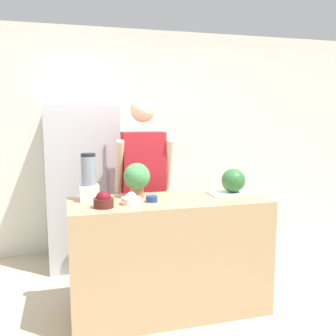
{
  "coord_description": "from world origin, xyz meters",
  "views": [
    {
      "loc": [
        -0.79,
        -2.51,
        1.62
      ],
      "look_at": [
        0.0,
        0.34,
        1.19
      ],
      "focal_mm": 40.0,
      "sensor_mm": 36.0,
      "label": 1
    }
  ],
  "objects_px": {
    "blender": "(89,180)",
    "potted_plant": "(137,178)",
    "refrigerator": "(83,186)",
    "bowl_cherries": "(104,201)",
    "bowl_small_blue": "(152,199)",
    "person": "(144,188)",
    "bowl_cream": "(131,200)",
    "watermelon": "(233,180)"
  },
  "relations": [
    {
      "from": "refrigerator",
      "to": "bowl_cherries",
      "type": "distance_m",
      "value": 1.39
    },
    {
      "from": "watermelon",
      "to": "potted_plant",
      "type": "height_order",
      "value": "potted_plant"
    },
    {
      "from": "potted_plant",
      "to": "watermelon",
      "type": "bearing_deg",
      "value": -6.32
    },
    {
      "from": "person",
      "to": "blender",
      "type": "xyz_separation_m",
      "value": [
        -0.53,
        -0.45,
        0.18
      ]
    },
    {
      "from": "refrigerator",
      "to": "potted_plant",
      "type": "bearing_deg",
      "value": -70.71
    },
    {
      "from": "bowl_cherries",
      "to": "blender",
      "type": "relative_size",
      "value": 0.39
    },
    {
      "from": "person",
      "to": "bowl_cream",
      "type": "xyz_separation_m",
      "value": [
        -0.23,
        -0.67,
        0.05
      ]
    },
    {
      "from": "blender",
      "to": "bowl_cherries",
      "type": "bearing_deg",
      "value": -72.13
    },
    {
      "from": "person",
      "to": "watermelon",
      "type": "relative_size",
      "value": 8.72
    },
    {
      "from": "watermelon",
      "to": "bowl_cherries",
      "type": "height_order",
      "value": "watermelon"
    },
    {
      "from": "refrigerator",
      "to": "person",
      "type": "xyz_separation_m",
      "value": [
        0.53,
        -0.66,
        0.07
      ]
    },
    {
      "from": "refrigerator",
      "to": "bowl_cherries",
      "type": "height_order",
      "value": "refrigerator"
    },
    {
      "from": "bowl_cherries",
      "to": "bowl_cream",
      "type": "bearing_deg",
      "value": 12.18
    },
    {
      "from": "person",
      "to": "bowl_small_blue",
      "type": "distance_m",
      "value": 0.64
    },
    {
      "from": "person",
      "to": "bowl_cherries",
      "type": "xyz_separation_m",
      "value": [
        -0.45,
        -0.72,
        0.07
      ]
    },
    {
      "from": "bowl_cherries",
      "to": "bowl_cream",
      "type": "distance_m",
      "value": 0.22
    },
    {
      "from": "person",
      "to": "bowl_cream",
      "type": "height_order",
      "value": "person"
    },
    {
      "from": "person",
      "to": "bowl_cherries",
      "type": "distance_m",
      "value": 0.85
    },
    {
      "from": "bowl_cherries",
      "to": "blender",
      "type": "xyz_separation_m",
      "value": [
        -0.09,
        0.26,
        0.11
      ]
    },
    {
      "from": "bowl_cream",
      "to": "potted_plant",
      "type": "height_order",
      "value": "potted_plant"
    },
    {
      "from": "watermelon",
      "to": "bowl_small_blue",
      "type": "bearing_deg",
      "value": -171.83
    },
    {
      "from": "person",
      "to": "bowl_cream",
      "type": "relative_size",
      "value": 11.93
    },
    {
      "from": "bowl_small_blue",
      "to": "bowl_cream",
      "type": "bearing_deg",
      "value": -167.84
    },
    {
      "from": "bowl_cherries",
      "to": "bowl_cream",
      "type": "relative_size",
      "value": 0.99
    },
    {
      "from": "bowl_small_blue",
      "to": "blender",
      "type": "relative_size",
      "value": 0.24
    },
    {
      "from": "bowl_cherries",
      "to": "blender",
      "type": "distance_m",
      "value": 0.3
    },
    {
      "from": "refrigerator",
      "to": "watermelon",
      "type": "bearing_deg",
      "value": -44.72
    },
    {
      "from": "person",
      "to": "bowl_small_blue",
      "type": "relative_size",
      "value": 19.85
    },
    {
      "from": "refrigerator",
      "to": "watermelon",
      "type": "height_order",
      "value": "refrigerator"
    },
    {
      "from": "bowl_small_blue",
      "to": "potted_plant",
      "type": "xyz_separation_m",
      "value": [
        -0.08,
        0.2,
        0.14
      ]
    },
    {
      "from": "refrigerator",
      "to": "bowl_cherries",
      "type": "bearing_deg",
      "value": -86.49
    },
    {
      "from": "blender",
      "to": "potted_plant",
      "type": "bearing_deg",
      "value": 2.08
    },
    {
      "from": "bowl_cream",
      "to": "blender",
      "type": "height_order",
      "value": "blender"
    },
    {
      "from": "blender",
      "to": "bowl_small_blue",
      "type": "bearing_deg",
      "value": -21.48
    },
    {
      "from": "refrigerator",
      "to": "watermelon",
      "type": "xyz_separation_m",
      "value": [
        1.21,
        -1.19,
        0.2
      ]
    },
    {
      "from": "bowl_cream",
      "to": "potted_plant",
      "type": "bearing_deg",
      "value": 69.12
    },
    {
      "from": "person",
      "to": "watermelon",
      "type": "xyz_separation_m",
      "value": [
        0.67,
        -0.53,
        0.13
      ]
    },
    {
      "from": "blender",
      "to": "refrigerator",
      "type": "bearing_deg",
      "value": 89.97
    },
    {
      "from": "bowl_small_blue",
      "to": "blender",
      "type": "bearing_deg",
      "value": 158.52
    },
    {
      "from": "bowl_cream",
      "to": "watermelon",
      "type": "bearing_deg",
      "value": 8.91
    },
    {
      "from": "bowl_small_blue",
      "to": "person",
      "type": "bearing_deg",
      "value": 83.95
    },
    {
      "from": "bowl_cream",
      "to": "refrigerator",
      "type": "bearing_deg",
      "value": 102.54
    }
  ]
}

